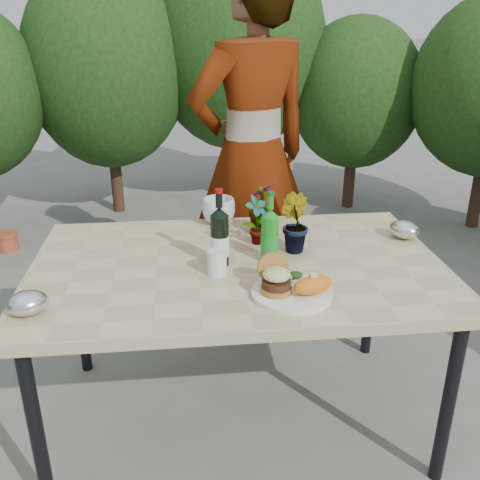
{
  "coord_description": "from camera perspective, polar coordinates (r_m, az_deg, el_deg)",
  "views": [
    {
      "loc": [
        -0.19,
        -1.88,
        1.64
      ],
      "look_at": [
        0.0,
        -0.08,
        0.88
      ],
      "focal_mm": 40.0,
      "sensor_mm": 36.0,
      "label": 1
    }
  ],
  "objects": [
    {
      "name": "seedling_mid",
      "position": [
        2.16,
        5.73,
        1.79
      ],
      "size": [
        0.15,
        0.16,
        0.24
      ],
      "primitive_type": "imported",
      "rotation": [
        0.0,
        0.0,
        2.04
      ],
      "color": "#26541C",
      "rests_on": "patio_table"
    },
    {
      "name": "foil_packet_right",
      "position": [
        2.41,
        17.12,
        1.07
      ],
      "size": [
        0.17,
        0.17,
        0.08
      ],
      "primitive_type": "ellipsoid",
      "rotation": [
        0.0,
        0.0,
        2.3
      ],
      "color": "silver",
      "rests_on": "patio_table"
    },
    {
      "name": "blue_bowl",
      "position": [
        2.47,
        -2.28,
        3.13
      ],
      "size": [
        0.19,
        0.19,
        0.12
      ],
      "primitive_type": "imported",
      "rotation": [
        0.0,
        0.0,
        -0.29
      ],
      "color": "silver",
      "rests_on": "patio_table"
    },
    {
      "name": "patio_table",
      "position": [
        2.11,
        -0.23,
        -3.85
      ],
      "size": [
        1.6,
        1.0,
        0.75
      ],
      "color": "tan",
      "rests_on": "ground"
    },
    {
      "name": "terracotta_pot",
      "position": [
        4.38,
        -23.56,
        -0.13
      ],
      "size": [
        0.17,
        0.17,
        0.14
      ],
      "color": "#B2482D",
      "rests_on": "ground"
    },
    {
      "name": "grilled_veg",
      "position": [
        1.93,
        5.53,
        -3.8
      ],
      "size": [
        0.08,
        0.05,
        0.03
      ],
      "color": "olive",
      "rests_on": "dinner_plate"
    },
    {
      "name": "seedling_left",
      "position": [
        2.22,
        1.81,
        2.1
      ],
      "size": [
        0.13,
        0.13,
        0.21
      ],
      "primitive_type": "imported",
      "rotation": [
        0.0,
        0.0,
        0.64
      ],
      "color": "#295B1F",
      "rests_on": "patio_table"
    },
    {
      "name": "burger_stack",
      "position": [
        1.84,
        3.81,
        -4.03
      ],
      "size": [
        0.11,
        0.16,
        0.11
      ],
      "color": "#B7722D",
      "rests_on": "dinner_plate"
    },
    {
      "name": "shrub_hedge",
      "position": [
        3.55,
        1.51,
        15.34
      ],
      "size": [
        6.97,
        5.19,
        2.31
      ],
      "color": "#382316",
      "rests_on": "ground"
    },
    {
      "name": "dinner_plate",
      "position": [
        1.86,
        5.54,
        -5.66
      ],
      "size": [
        0.28,
        0.28,
        0.01
      ],
      "primitive_type": "cylinder",
      "color": "white",
      "rests_on": "patio_table"
    },
    {
      "name": "seedling_right",
      "position": [
        2.35,
        2.48,
        3.48
      ],
      "size": [
        0.18,
        0.18,
        0.22
      ],
      "primitive_type": "imported",
      "rotation": [
        0.0,
        0.0,
        3.86
      ],
      "color": "#245D20",
      "rests_on": "patio_table"
    },
    {
      "name": "person",
      "position": [
        2.78,
        1.28,
        8.79
      ],
      "size": [
        0.83,
        0.71,
        1.93
      ],
      "primitive_type": "imported",
      "rotation": [
        0.0,
        0.0,
        3.56
      ],
      "color": "#A06A50",
      "rests_on": "ground"
    },
    {
      "name": "sparkling_water",
      "position": [
        2.07,
        3.18,
        0.43
      ],
      "size": [
        0.07,
        0.07,
        0.28
      ],
      "rotation": [
        0.0,
        0.0,
        0.3
      ],
      "color": "#18841B",
      "rests_on": "patio_table"
    },
    {
      "name": "ground",
      "position": [
        2.5,
        -0.2,
        -18.17
      ],
      "size": [
        80.0,
        80.0,
        0.0
      ],
      "primitive_type": "plane",
      "color": "#62625D",
      "rests_on": "ground"
    },
    {
      "name": "sweet_potato",
      "position": [
        1.84,
        7.79,
        -4.77
      ],
      "size": [
        0.17,
        0.12,
        0.06
      ],
      "primitive_type": "ellipsoid",
      "rotation": [
        0.0,
        0.0,
        0.35
      ],
      "color": "orange",
      "rests_on": "dinner_plate"
    },
    {
      "name": "foil_packet_left",
      "position": [
        1.86,
        -21.72,
        -6.26
      ],
      "size": [
        0.16,
        0.15,
        0.08
      ],
      "primitive_type": "ellipsoid",
      "rotation": [
        0.0,
        0.0,
        0.35
      ],
      "color": "silver",
      "rests_on": "patio_table"
    },
    {
      "name": "plastic_cup",
      "position": [
        1.98,
        -2.47,
        -2.45
      ],
      "size": [
        0.07,
        0.07,
        0.09
      ],
      "primitive_type": "cylinder",
      "color": "silver",
      "rests_on": "patio_table"
    },
    {
      "name": "wine_bottle",
      "position": [
        2.03,
        -2.18,
        0.27
      ],
      "size": [
        0.07,
        0.07,
        0.3
      ],
      "rotation": [
        0.0,
        0.0,
        0.24
      ],
      "color": "black",
      "rests_on": "patio_table"
    }
  ]
}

